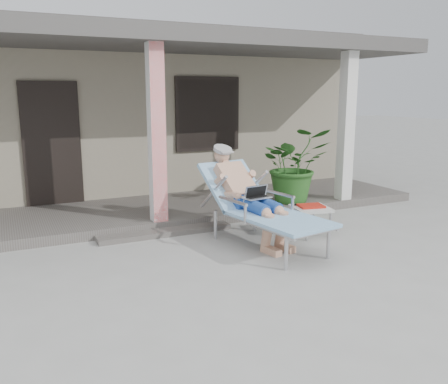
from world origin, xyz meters
TOP-DOWN VIEW (x-y plane):
  - ground at (0.00, 0.00)m, footprint 60.00×60.00m
  - house at (0.00, 6.50)m, footprint 10.40×5.40m
  - porch_deck at (0.00, 3.00)m, footprint 10.00×2.00m
  - porch_overhang at (0.00, 2.95)m, footprint 10.00×2.30m
  - porch_step at (0.00, 1.85)m, footprint 2.00×0.30m
  - lounger at (1.01, 0.99)m, footprint 1.15×2.23m
  - side_table at (1.92, 0.93)m, footprint 0.60×0.60m
  - potted_palm at (2.56, 2.36)m, footprint 1.41×1.30m

SIDE VIEW (x-z plane):
  - ground at x=0.00m, z-range 0.00..0.00m
  - porch_step at x=0.00m, z-range 0.00..0.07m
  - porch_deck at x=0.00m, z-range 0.00..0.15m
  - side_table at x=1.92m, z-range 0.16..0.61m
  - potted_palm at x=2.56m, z-range 0.15..1.47m
  - lounger at x=1.01m, z-range 0.16..1.57m
  - house at x=0.00m, z-range 0.02..3.32m
  - porch_overhang at x=0.00m, z-range 1.36..4.21m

